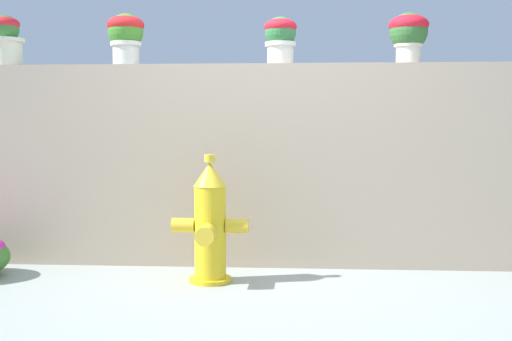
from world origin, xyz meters
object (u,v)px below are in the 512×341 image
object	(u,v)px
potted_plant_0	(5,39)
potted_plant_3	(409,33)
potted_plant_2	(280,37)
potted_plant_1	(126,34)
fire_hydrant	(210,225)

from	to	relation	value
potted_plant_0	potted_plant_3	xyz separation A→B (m)	(3.12, 0.02, 0.03)
potted_plant_0	potted_plant_2	distance (m)	2.15
potted_plant_1	potted_plant_2	size ratio (longest dim) A/B	1.09
potted_plant_0	potted_plant_1	xyz separation A→B (m)	(0.97, -0.05, 0.02)
fire_hydrant	potted_plant_3	bearing A→B (deg)	26.44
potted_plant_0	potted_plant_1	size ratio (longest dim) A/B	1.02
potted_plant_1	potted_plant_0	bearing A→B (deg)	176.79
potted_plant_2	potted_plant_3	xyz separation A→B (m)	(0.96, 0.04, 0.03)
potted_plant_2	potted_plant_3	distance (m)	0.97
potted_plant_0	potted_plant_3	distance (m)	3.12
potted_plant_0	potted_plant_2	bearing A→B (deg)	-0.76
potted_plant_3	potted_plant_2	bearing A→B (deg)	-177.35
potted_plant_2	potted_plant_3	size ratio (longest dim) A/B	0.93
potted_plant_3	fire_hydrant	distance (m)	2.09
potted_plant_1	fire_hydrant	xyz separation A→B (m)	(0.73, -0.63, -1.37)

